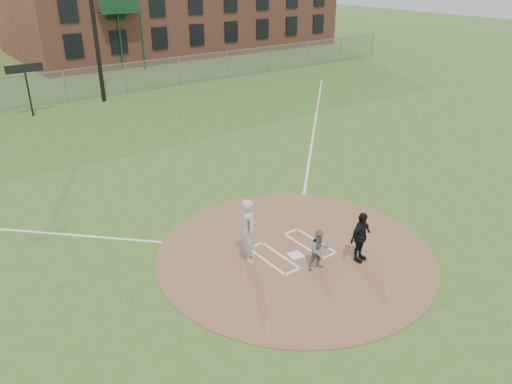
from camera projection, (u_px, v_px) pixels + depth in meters
ground at (295, 253)px, 15.16m from camera, size 140.00×140.00×0.00m
dirt_circle at (295, 253)px, 15.16m from camera, size 8.40×8.40×0.02m
home_plate at (296, 255)px, 14.99m from camera, size 0.48×0.48×0.03m
foul_line_first at (314, 128)px, 26.57m from camera, size 17.04×17.04×0.01m
catcher at (319, 250)px, 14.12m from camera, size 0.68×0.59×1.22m
umpire at (360, 237)px, 14.45m from camera, size 0.96×0.52×1.56m
batters_boxes at (292, 250)px, 15.26m from camera, size 2.08×1.88×0.01m
batter_at_plate at (249, 230)px, 14.41m from camera, size 0.89×1.09×1.96m
outfield_fence at (65, 87)px, 30.82m from camera, size 56.08×0.08×2.03m
scoreboard_sign at (25, 74)px, 27.58m from camera, size 2.00×0.10×2.93m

